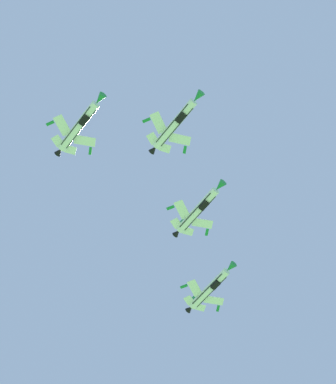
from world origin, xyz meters
name	(u,v)px	position (x,y,z in m)	size (l,w,h in m)	color
fighter_jet_lead	(176,123)	(-22.65, 60.05, 135.59)	(14.88, 10.66, 4.39)	silver
fighter_jet_left_wing	(198,209)	(-26.73, 78.81, 134.17)	(14.88, 10.72, 4.36)	silver
fighter_jet_right_wing	(79,125)	(-39.41, 52.25, 135.64)	(14.88, 10.71, 4.37)	silver
fighter_jet_left_outer	(210,288)	(-32.85, 97.66, 133.67)	(14.88, 10.72, 4.36)	silver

